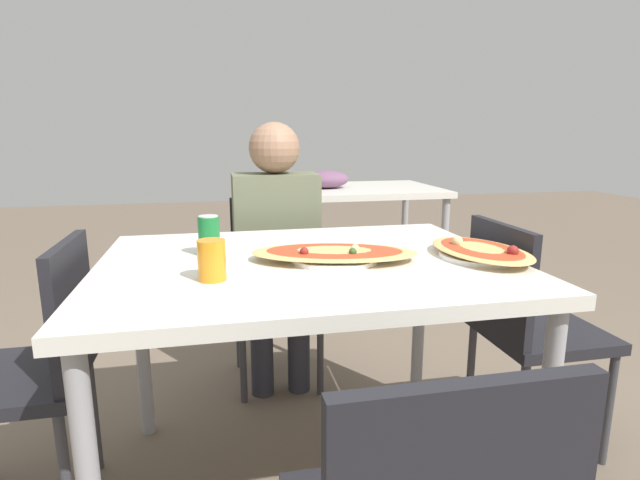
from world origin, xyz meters
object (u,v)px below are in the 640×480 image
object	(u,v)px
dining_table	(307,282)
chair_side_right	(526,321)
pizza_main	(334,254)
pizza_second	(481,251)
soda_can	(209,236)
person_seated	(276,236)
chair_far_seated	(274,276)
chair_side_left	(34,363)
drink_glass	(212,260)

from	to	relation	value
dining_table	chair_side_right	distance (m)	0.84
pizza_main	pizza_second	size ratio (longest dim) A/B	1.31
soda_can	chair_side_right	bearing A→B (deg)	-3.18
pizza_second	person_seated	bearing A→B (deg)	124.23
chair_far_seated	soda_can	bearing A→B (deg)	67.78
chair_side_right	chair_far_seated	bearing A→B (deg)	-132.47
chair_side_left	chair_side_right	xyz separation A→B (m)	(1.62, -0.00, 0.00)
dining_table	person_seated	bearing A→B (deg)	90.61
person_seated	chair_side_right	bearing A→B (deg)	141.99
soda_can	chair_side_left	bearing A→B (deg)	-173.80
chair_far_seated	person_seated	xyz separation A→B (m)	(-0.00, -0.11, 0.22)
dining_table	pizza_main	size ratio (longest dim) A/B	2.27
chair_side_right	pizza_second	distance (m)	0.44
drink_glass	pizza_second	distance (m)	0.81
dining_table	drink_glass	bearing A→B (deg)	-150.20
soda_can	dining_table	bearing A→B (deg)	-21.71
soda_can	drink_glass	xyz separation A→B (m)	(0.01, -0.27, -0.01)
chair_side_left	pizza_second	world-z (taller)	chair_side_left
dining_table	soda_can	bearing A→B (deg)	158.29
chair_side_right	chair_side_left	bearing A→B (deg)	-90.15
dining_table	chair_side_right	xyz separation A→B (m)	(0.81, 0.05, -0.21)
person_seated	pizza_main	size ratio (longest dim) A/B	2.22
chair_far_seated	person_seated	bearing A→B (deg)	90.00
chair_side_right	pizza_main	distance (m)	0.80
dining_table	pizza_second	xyz separation A→B (m)	(0.53, -0.09, 0.09)
chair_side_right	soda_can	size ratio (longest dim) A/B	6.80
chair_far_seated	drink_glass	xyz separation A→B (m)	(-0.27, -0.96, 0.34)
person_seated	pizza_main	distance (m)	0.73
person_seated	soda_can	xyz separation A→B (m)	(-0.28, -0.58, 0.13)
chair_side_right	drink_glass	distance (m)	1.16
person_seated	dining_table	bearing A→B (deg)	90.61
chair_far_seated	pizza_second	world-z (taller)	chair_far_seated
drink_glass	pizza_second	size ratio (longest dim) A/B	0.26
person_seated	chair_side_left	bearing A→B (deg)	38.33
person_seated	soda_can	bearing A→B (deg)	64.08
dining_table	soda_can	world-z (taller)	soda_can
chair_far_seated	chair_side_left	world-z (taller)	same
soda_can	drink_glass	world-z (taller)	soda_can
chair_side_left	chair_side_right	size ratio (longest dim) A/B	1.00
chair_side_right	soda_can	bearing A→B (deg)	-93.18
dining_table	pizza_main	world-z (taller)	pizza_main
dining_table	pizza_main	bearing A→B (deg)	-21.63
chair_side_right	pizza_second	size ratio (longest dim) A/B	2.06
person_seated	drink_glass	world-z (taller)	person_seated
chair_side_left	chair_side_right	distance (m)	1.62
chair_side_left	pizza_second	xyz separation A→B (m)	(1.33, -0.15, 0.31)
pizza_main	soda_can	world-z (taller)	soda_can
dining_table	chair_far_seated	distance (m)	0.83
chair_side_right	pizza_second	world-z (taller)	chair_side_right
chair_far_seated	chair_side_left	distance (m)	1.09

